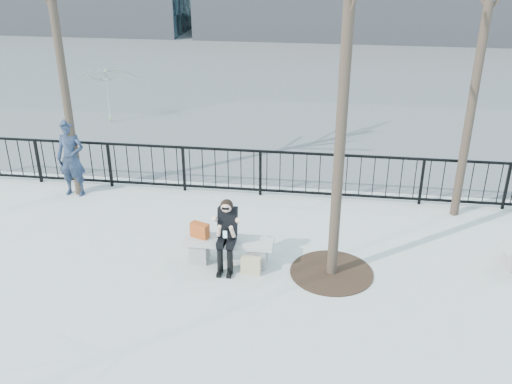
# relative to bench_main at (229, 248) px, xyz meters

# --- Properties ---
(ground) EXTENTS (120.00, 120.00, 0.00)m
(ground) POSITION_rel_bench_main_xyz_m (0.00, 0.00, -0.30)
(ground) COLOR #9C9D98
(ground) RESTS_ON ground
(street_surface) EXTENTS (60.00, 23.00, 0.01)m
(street_surface) POSITION_rel_bench_main_xyz_m (0.00, 15.00, -0.30)
(street_surface) COLOR #474747
(street_surface) RESTS_ON ground
(railing) EXTENTS (14.00, 0.06, 1.10)m
(railing) POSITION_rel_bench_main_xyz_m (0.00, 3.00, 0.25)
(railing) COLOR black
(railing) RESTS_ON ground
(tree_grate) EXTENTS (1.50, 1.50, 0.02)m
(tree_grate) POSITION_rel_bench_main_xyz_m (1.90, -0.10, -0.29)
(tree_grate) COLOR black
(tree_grate) RESTS_ON ground
(bench_main) EXTENTS (1.65, 0.46, 0.49)m
(bench_main) POSITION_rel_bench_main_xyz_m (0.00, 0.00, 0.00)
(bench_main) COLOR gray
(bench_main) RESTS_ON ground
(seated_woman) EXTENTS (0.50, 0.64, 1.34)m
(seated_woman) POSITION_rel_bench_main_xyz_m (0.00, -0.16, 0.37)
(seated_woman) COLOR black
(seated_woman) RESTS_ON ground
(handbag) EXTENTS (0.37, 0.27, 0.28)m
(handbag) POSITION_rel_bench_main_xyz_m (-0.53, 0.02, 0.33)
(handbag) COLOR #A23E14
(handbag) RESTS_ON bench_main
(shopping_bag) EXTENTS (0.36, 0.16, 0.34)m
(shopping_bag) POSITION_rel_bench_main_xyz_m (0.46, -0.32, -0.13)
(shopping_bag) COLOR #C1B588
(shopping_bag) RESTS_ON ground
(standing_man) EXTENTS (0.67, 0.45, 1.81)m
(standing_man) POSITION_rel_bench_main_xyz_m (-4.07, 2.45, 0.60)
(standing_man) COLOR black
(standing_man) RESTS_ON ground
(vendor_umbrella) EXTENTS (2.20, 2.23, 1.74)m
(vendor_umbrella) POSITION_rel_bench_main_xyz_m (-5.21, 7.67, 0.57)
(vendor_umbrella) COLOR yellow
(vendor_umbrella) RESTS_ON ground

